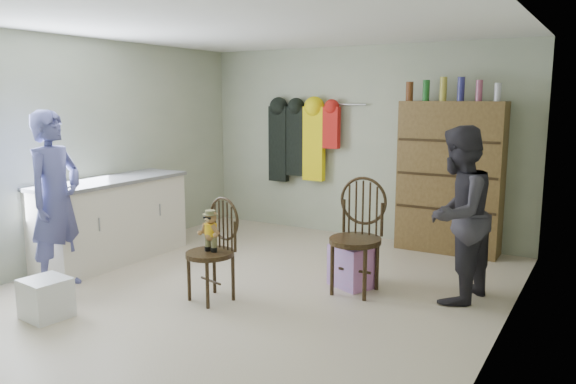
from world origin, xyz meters
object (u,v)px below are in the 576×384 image
Objects in this scene: counter at (112,220)px; dresser at (450,177)px; chair_front at (214,242)px; chair_far at (358,231)px.

counter is 0.90× the size of dresser.
chair_front is (1.78, -0.43, 0.08)m from counter.
dresser is (0.38, 1.84, 0.32)m from chair_far.
counter is at bearing -178.52° from chair_front.
chair_far is 0.53× the size of dresser.
dresser is at bearing 77.45° from chair_front.
counter is 3.96m from dresser.
chair_front is 1.36m from chair_far.
chair_far is 1.91m from dresser.
counter is at bearing -173.07° from chair_far.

